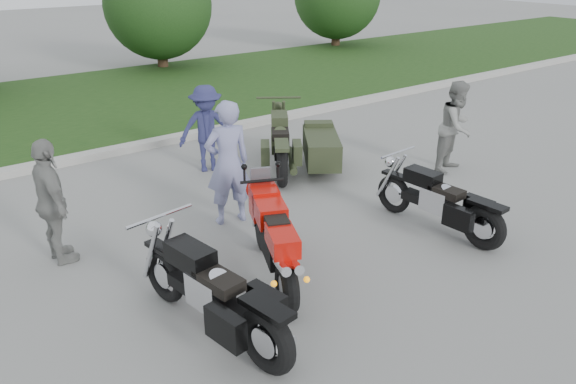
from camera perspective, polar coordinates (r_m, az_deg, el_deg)
ground at (r=7.64m, az=3.84°, el=-7.33°), size 80.00×80.00×0.00m
curb at (r=12.38m, az=-14.48°, el=4.65°), size 60.00×0.30×0.15m
grass_strip at (r=16.16m, az=-20.38°, el=8.25°), size 60.00×8.00×0.14m
tree_mid_right at (r=20.31m, az=-13.08°, el=18.02°), size 3.60×3.60×4.00m
sportbike_red at (r=7.01m, az=-1.43°, el=-4.65°), size 1.03×2.04×1.03m
cruiser_left at (r=6.13m, az=-7.23°, el=-10.62°), size 0.64×2.48×0.96m
cruiser_right at (r=8.59m, az=15.40°, el=-1.21°), size 0.46×2.26×0.87m
cruiser_sidecar at (r=10.66m, az=1.68°, el=4.61°), size 2.05×2.39×0.99m
person_stripe at (r=8.45m, az=-6.14°, el=2.94°), size 0.78×0.59×1.92m
person_grey at (r=11.03m, az=16.74°, el=6.40°), size 0.96×0.83×1.71m
person_denim at (r=10.66m, az=-8.25°, el=6.38°), size 1.21×0.95×1.64m
person_back at (r=7.94m, az=-22.85°, el=-1.00°), size 0.45×1.02×1.73m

